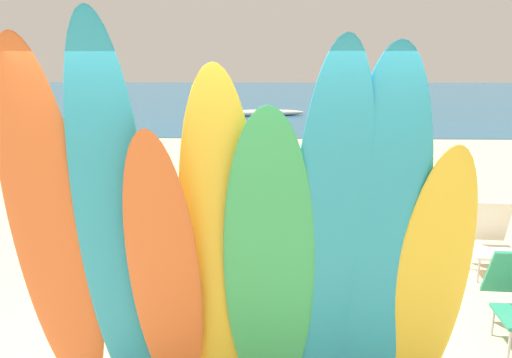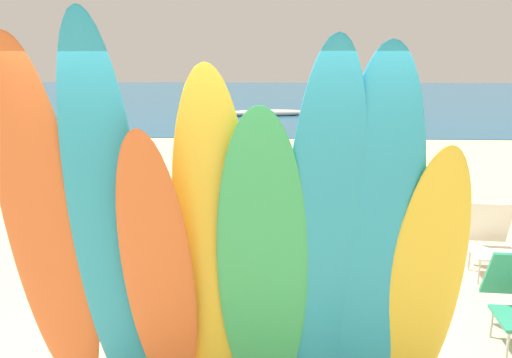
% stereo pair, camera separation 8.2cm
% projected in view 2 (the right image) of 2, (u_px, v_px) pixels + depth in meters
% --- Properties ---
extents(ground, '(60.00, 60.00, 0.00)m').
position_uv_depth(ground, '(269.00, 131.00, 17.57)').
color(ground, beige).
extents(ocean_water, '(60.00, 40.00, 0.02)m').
position_uv_depth(ocean_water, '(273.00, 95.00, 35.22)').
color(ocean_water, '#235B7F').
rests_on(ocean_water, ground).
extents(surfboard_rack, '(2.82, 0.07, 0.73)m').
position_uv_depth(surfboard_rack, '(243.00, 309.00, 3.84)').
color(surfboard_rack, brown).
rests_on(surfboard_rack, ground).
extents(surfboard_orange_0, '(0.54, 0.67, 2.62)m').
position_uv_depth(surfboard_orange_0, '(49.00, 242.00, 3.18)').
color(surfboard_orange_0, orange).
rests_on(surfboard_orange_0, ground).
extents(surfboard_teal_1, '(0.52, 0.73, 2.74)m').
position_uv_depth(surfboard_teal_1, '(110.00, 236.00, 3.12)').
color(surfboard_teal_1, '#289EC6').
rests_on(surfboard_teal_1, ground).
extents(surfboard_orange_2, '(0.49, 0.68, 2.11)m').
position_uv_depth(surfboard_orange_2, '(160.00, 284.00, 3.17)').
color(surfboard_orange_2, orange).
rests_on(surfboard_orange_2, ground).
extents(surfboard_yellow_3, '(0.52, 0.60, 2.45)m').
position_uv_depth(surfboard_yellow_3, '(214.00, 256.00, 3.18)').
color(surfboard_yellow_3, yellow).
rests_on(surfboard_yellow_3, ground).
extents(surfboard_green_4, '(0.61, 0.62, 2.23)m').
position_uv_depth(surfboard_green_4, '(262.00, 276.00, 3.14)').
color(surfboard_green_4, '#38B266').
rests_on(surfboard_green_4, ground).
extents(surfboard_teal_5, '(0.52, 0.72, 2.60)m').
position_uv_depth(surfboard_teal_5, '(323.00, 251.00, 3.06)').
color(surfboard_teal_5, '#289EC6').
rests_on(surfboard_teal_5, ground).
extents(surfboard_teal_6, '(0.60, 0.70, 2.57)m').
position_uv_depth(surfboard_teal_6, '(374.00, 254.00, 3.06)').
color(surfboard_teal_6, '#289EC6').
rests_on(surfboard_teal_6, ground).
extents(surfboard_yellow_7, '(0.48, 0.60, 2.02)m').
position_uv_depth(surfboard_yellow_7, '(422.00, 293.00, 3.15)').
color(surfboard_yellow_7, yellow).
rests_on(surfboard_yellow_7, ground).
extents(beachgoer_near_rack, '(0.40, 0.55, 1.55)m').
position_uv_depth(beachgoer_near_rack, '(207.00, 172.00, 7.05)').
color(beachgoer_near_rack, beige).
rests_on(beachgoer_near_rack, ground).
extents(beachgoer_midbeach, '(0.49, 0.46, 1.67)m').
position_uv_depth(beachgoer_midbeach, '(373.00, 166.00, 7.15)').
color(beachgoer_midbeach, brown).
rests_on(beachgoer_midbeach, ground).
extents(beach_chair_blue, '(0.55, 0.68, 0.84)m').
position_uv_depth(beach_chair_blue, '(491.00, 237.00, 5.77)').
color(beach_chair_blue, '#B7B7BC').
rests_on(beach_chair_blue, ground).
extents(distant_boat, '(4.00, 1.33, 0.32)m').
position_uv_depth(distant_boat, '(266.00, 113.00, 22.11)').
color(distant_boat, silver).
rests_on(distant_boat, ground).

